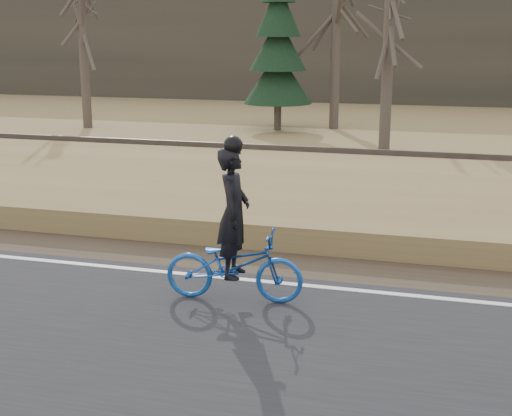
# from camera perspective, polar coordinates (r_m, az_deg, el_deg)

# --- Properties ---
(treeline_backdrop) EXTENTS (120.00, 4.00, 6.00)m
(treeline_backdrop) POSITION_cam_1_polar(r_m,az_deg,el_deg) (39.46, 18.56, 12.27)
(treeline_backdrop) COLOR #383328
(treeline_backdrop) RESTS_ON ground
(cyclist) EXTENTS (1.95, 0.84, 2.28)m
(cyclist) POSITION_cam_1_polar(r_m,az_deg,el_deg) (9.68, -1.78, -3.35)
(cyclist) COLOR #16499B
(cyclist) RESTS_ON road
(bare_tree_far_left) EXTENTS (0.36, 0.36, 7.00)m
(bare_tree_far_left) POSITION_cam_1_polar(r_m,az_deg,el_deg) (28.66, -13.69, 13.23)
(bare_tree_far_left) COLOR #4E4339
(bare_tree_far_left) RESTS_ON ground
(bare_tree_left) EXTENTS (0.36, 0.36, 7.26)m
(bare_tree_left) POSITION_cam_1_polar(r_m,az_deg,el_deg) (27.75, 6.42, 13.78)
(bare_tree_left) COLOR #4E4339
(bare_tree_left) RESTS_ON ground
(bare_tree_near_left) EXTENTS (0.36, 0.36, 7.41)m
(bare_tree_near_left) POSITION_cam_1_polar(r_m,az_deg,el_deg) (22.89, 10.60, 13.82)
(bare_tree_near_left) COLOR #4E4339
(bare_tree_near_left) RESTS_ON ground
(conifer) EXTENTS (2.60, 2.60, 6.66)m
(conifer) POSITION_cam_1_polar(r_m,az_deg,el_deg) (27.27, 1.78, 12.86)
(conifer) COLOR #4E4339
(conifer) RESTS_ON ground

